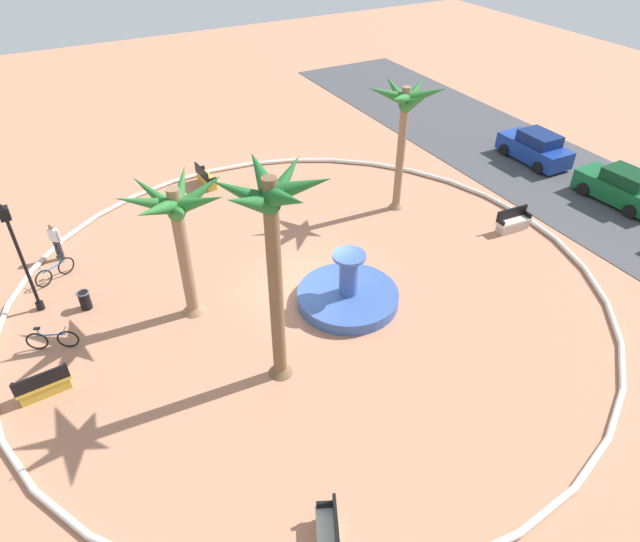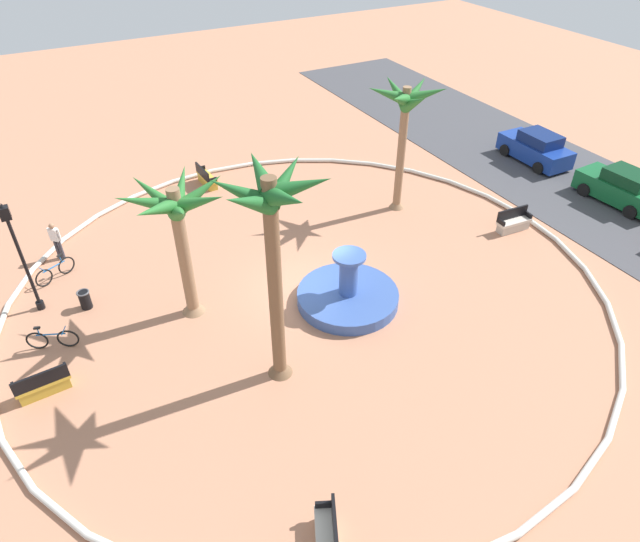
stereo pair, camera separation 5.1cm
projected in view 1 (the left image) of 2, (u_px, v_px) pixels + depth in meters
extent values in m
plane|color=tan|center=(309.00, 288.00, 21.42)|extent=(80.00, 80.00, 0.00)
torus|color=silver|center=(309.00, 286.00, 21.36)|extent=(22.35, 22.35, 0.20)
cube|color=#424247|center=(590.00, 194.00, 27.36)|extent=(48.00, 8.00, 0.03)
cylinder|color=#38569E|center=(348.00, 297.00, 20.63)|extent=(3.75, 3.75, 0.45)
cylinder|color=#236093|center=(348.00, 298.00, 20.65)|extent=(3.30, 3.30, 0.34)
cylinder|color=#38569E|center=(349.00, 275.00, 20.03)|extent=(0.68, 0.68, 1.57)
cylinder|color=#3D5FAD|center=(349.00, 256.00, 19.52)|extent=(1.20, 1.20, 0.12)
cylinder|color=#8E6B4C|center=(401.00, 151.00, 24.66)|extent=(0.36, 0.36, 5.70)
cone|color=#8E6B4C|center=(396.00, 203.00, 26.21)|extent=(0.69, 0.69, 0.50)
cone|color=#28702D|center=(415.00, 103.00, 22.65)|extent=(1.81, 0.78, 1.32)
cone|color=#28702D|center=(426.00, 94.00, 23.03)|extent=(1.50, 1.78, 1.05)
cone|color=#28702D|center=(415.00, 91.00, 23.67)|extent=(1.24, 1.84, 1.26)
cone|color=#28702D|center=(396.00, 90.00, 23.72)|extent=(1.77, 0.57, 1.24)
cone|color=#28702D|center=(387.00, 94.00, 23.06)|extent=(1.22, 1.86, 1.06)
cone|color=#28702D|center=(400.00, 99.00, 22.53)|extent=(1.50, 1.78, 1.07)
cylinder|color=#8E6B4C|center=(184.00, 255.00, 18.83)|extent=(0.44, 0.44, 5.01)
cone|color=#8E6B4C|center=(193.00, 306.00, 20.18)|extent=(0.83, 0.83, 0.50)
cone|color=#28702D|center=(179.00, 214.00, 16.99)|extent=(1.95, 0.76, 1.37)
cone|color=#28702D|center=(199.00, 202.00, 17.33)|extent=(1.76, 1.76, 1.17)
cone|color=#28702D|center=(199.00, 193.00, 17.95)|extent=(0.74, 1.96, 1.30)
cone|color=#28702D|center=(181.00, 189.00, 18.25)|extent=(1.91, 1.45, 1.39)
cone|color=#28702D|center=(154.00, 194.00, 17.90)|extent=(1.91, 1.51, 1.31)
cone|color=#28702D|center=(145.00, 202.00, 17.28)|extent=(0.84, 2.00, 1.15)
cone|color=#28702D|center=(157.00, 210.00, 16.86)|extent=(1.64, 1.86, 1.11)
cylinder|color=brown|center=(276.00, 288.00, 15.85)|extent=(0.42, 0.42, 6.94)
cone|color=brown|center=(280.00, 367.00, 17.77)|extent=(0.80, 0.80, 0.50)
cone|color=#1E6028|center=(286.00, 199.00, 13.43)|extent=(1.77, 0.76, 1.05)
cone|color=#1E6028|center=(301.00, 186.00, 13.90)|extent=(1.34, 1.77, 0.99)
cone|color=#1E6028|center=(285.00, 179.00, 14.51)|extent=(1.38, 1.74, 1.24)
cone|color=#1E6028|center=(260.00, 172.00, 14.49)|extent=(1.77, 0.75, 0.95)
cone|color=#1E6028|center=(241.00, 192.00, 13.95)|extent=(1.18, 1.79, 1.24)
cone|color=#1E6028|center=(250.00, 202.00, 13.57)|extent=(1.16, 1.78, 1.27)
cube|color=beige|center=(514.00, 221.00, 24.49)|extent=(0.60, 1.63, 0.12)
cube|color=black|center=(512.00, 213.00, 24.47)|extent=(0.18, 1.60, 0.50)
cube|color=#B6ADA0|center=(512.00, 226.00, 24.65)|extent=(0.55, 1.50, 0.39)
cube|color=black|center=(528.00, 215.00, 24.66)|extent=(0.45, 0.11, 0.24)
cube|color=black|center=(501.00, 222.00, 24.16)|extent=(0.45, 0.11, 0.24)
cube|color=gold|center=(42.00, 383.00, 16.97)|extent=(0.63, 1.63, 0.12)
cube|color=black|center=(41.00, 380.00, 16.65)|extent=(0.21, 1.60, 0.50)
cube|color=gold|center=(45.00, 388.00, 17.12)|extent=(0.58, 1.50, 0.39)
cube|color=black|center=(14.00, 390.00, 16.56)|extent=(0.45, 0.12, 0.24)
cube|color=black|center=(67.00, 370.00, 17.21)|extent=(0.45, 0.12, 0.24)
cube|color=beige|center=(327.00, 538.00, 13.10)|extent=(1.66, 1.13, 0.12)
cube|color=black|center=(337.00, 531.00, 12.94)|extent=(1.48, 0.75, 0.50)
cube|color=black|center=(325.00, 505.00, 13.62)|extent=(0.26, 0.44, 0.24)
cube|color=gold|center=(206.00, 177.00, 27.87)|extent=(1.63, 0.60, 0.12)
cube|color=black|center=(202.00, 173.00, 27.60)|extent=(1.60, 0.18, 0.50)
cube|color=gold|center=(207.00, 182.00, 28.02)|extent=(1.50, 0.55, 0.39)
cube|color=black|center=(200.00, 169.00, 28.30)|extent=(0.11, 0.45, 0.24)
cube|color=black|center=(212.00, 180.00, 27.28)|extent=(0.11, 0.45, 0.24)
cylinder|color=black|center=(25.00, 267.00, 19.31)|extent=(0.12, 0.12, 3.82)
cylinder|color=black|center=(40.00, 305.00, 20.36)|extent=(0.28, 0.28, 0.30)
cube|color=black|center=(4.00, 214.00, 18.04)|extent=(0.32, 0.32, 0.44)
sphere|color=#F2EDCC|center=(4.00, 214.00, 18.04)|extent=(0.22, 0.22, 0.22)
cone|color=black|center=(1.00, 206.00, 17.87)|extent=(0.20, 0.20, 0.18)
cylinder|color=black|center=(85.00, 300.00, 20.28)|extent=(0.40, 0.40, 0.70)
torus|color=#4C4C51|center=(82.00, 293.00, 20.07)|extent=(0.46, 0.46, 0.06)
torus|color=black|center=(44.00, 279.00, 21.31)|extent=(0.39, 0.66, 0.72)
torus|color=black|center=(66.00, 266.00, 21.98)|extent=(0.39, 0.66, 0.72)
cylinder|color=#1E66B2|center=(53.00, 267.00, 21.51)|extent=(0.49, 0.86, 0.05)
cylinder|color=#1E66B2|center=(60.00, 260.00, 21.65)|extent=(0.04, 0.04, 0.30)
cube|color=black|center=(59.00, 256.00, 21.55)|extent=(0.18, 0.22, 0.06)
cylinder|color=#1E66B2|center=(42.00, 270.00, 21.13)|extent=(0.40, 0.23, 0.03)
torus|color=black|center=(68.00, 339.00, 18.64)|extent=(0.33, 0.69, 0.72)
torus|color=black|center=(37.00, 341.00, 18.56)|extent=(0.33, 0.69, 0.72)
cylinder|color=#1E66B2|center=(51.00, 335.00, 18.46)|extent=(0.41, 0.90, 0.05)
cylinder|color=#1E66B2|center=(38.00, 332.00, 18.34)|extent=(0.04, 0.04, 0.30)
cube|color=black|center=(37.00, 329.00, 18.24)|extent=(0.17, 0.22, 0.06)
cylinder|color=#1E66B2|center=(64.00, 331.00, 18.41)|extent=(0.42, 0.20, 0.03)
cylinder|color=#33333D|center=(57.00, 250.00, 22.74)|extent=(0.14, 0.14, 0.89)
cylinder|color=#33333D|center=(61.00, 250.00, 22.71)|extent=(0.14, 0.14, 0.89)
cube|color=white|center=(54.00, 235.00, 22.29)|extent=(0.38, 0.39, 0.56)
sphere|color=#9E7051|center=(51.00, 226.00, 22.05)|extent=(0.22, 0.22, 0.22)
cylinder|color=white|center=(49.00, 234.00, 22.33)|extent=(0.09, 0.09, 0.53)
cylinder|color=white|center=(59.00, 236.00, 22.25)|extent=(0.09, 0.09, 0.53)
cube|color=navy|center=(534.00, 150.00, 30.00)|extent=(4.02, 1.74, 0.90)
cube|color=navy|center=(540.00, 139.00, 29.42)|extent=(2.01, 1.47, 0.60)
cube|color=#333D47|center=(527.00, 134.00, 30.11)|extent=(0.31, 1.36, 0.51)
cylinder|color=black|center=(504.00, 150.00, 30.75)|extent=(0.64, 0.23, 0.64)
cylinder|color=black|center=(527.00, 144.00, 31.39)|extent=(0.64, 0.23, 0.64)
cylinder|color=black|center=(538.00, 168.00, 28.99)|extent=(0.64, 0.23, 0.64)
cylinder|color=black|center=(561.00, 161.00, 29.63)|extent=(0.64, 0.23, 0.64)
cube|color=#145B2D|center=(619.00, 190.00, 26.43)|extent=(4.10, 1.94, 0.90)
cube|color=#0C371B|center=(628.00, 177.00, 25.86)|extent=(2.08, 1.56, 0.60)
cube|color=#333D47|center=(610.00, 171.00, 26.52)|extent=(0.37, 1.38, 0.51)
cylinder|color=black|center=(583.00, 189.00, 27.10)|extent=(0.65, 0.26, 0.64)
cylinder|color=black|center=(605.00, 181.00, 27.83)|extent=(0.65, 0.26, 0.64)
cylinder|color=black|center=(630.00, 212.00, 25.42)|extent=(0.65, 0.26, 0.64)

